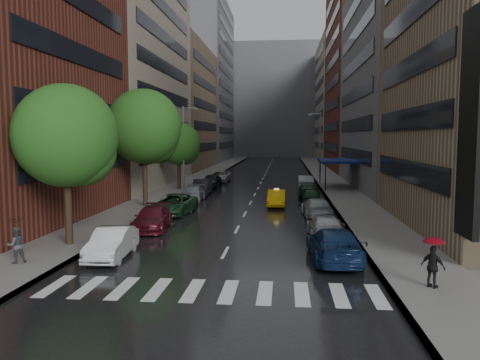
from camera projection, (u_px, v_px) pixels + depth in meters
name	position (u px, v px, depth m)	size (l,w,h in m)	color
ground	(213.00, 276.00, 20.07)	(220.00, 220.00, 0.00)	gray
road	(264.00, 176.00, 69.63)	(14.00, 140.00, 0.01)	black
sidewalk_left	(204.00, 175.00, 70.47)	(4.00, 140.00, 0.15)	gray
sidewalk_right	(325.00, 176.00, 68.77)	(4.00, 140.00, 0.15)	gray
crosswalk	(211.00, 291.00, 18.07)	(13.15, 2.80, 0.01)	silver
buildings_left	(177.00, 76.00, 78.26)	(8.00, 108.00, 38.00)	maroon
buildings_right	(362.00, 78.00, 73.44)	(8.05, 109.10, 36.00)	#937A5B
building_far	(275.00, 101.00, 135.52)	(40.00, 14.00, 32.00)	slate
tree_near	(66.00, 136.00, 24.84)	(5.49, 5.49, 8.74)	#382619
tree_mid	(144.00, 127.00, 38.64)	(6.19, 6.19, 9.87)	#382619
tree_far	(179.00, 144.00, 51.31)	(4.73, 4.73, 7.53)	#382619
taxi	(277.00, 198.00, 39.88)	(1.48, 4.24, 1.40)	#E6A80C
parked_cars_left	(192.00, 193.00, 42.74)	(3.05, 43.51, 1.60)	silver
parked_cars_right	(315.00, 204.00, 36.11)	(2.53, 35.84, 1.61)	#10244B
ped_black_umbrella	(16.00, 237.00, 21.41)	(1.04, 1.02, 2.09)	#424246
ped_red_umbrella	(433.00, 258.00, 17.92)	(0.96, 0.96, 2.01)	black
street_lamp_left	(184.00, 146.00, 50.08)	(1.74, 0.22, 9.00)	gray
street_lamp_right	(319.00, 144.00, 63.49)	(1.74, 0.22, 9.00)	gray
awning	(337.00, 161.00, 53.62)	(4.00, 8.00, 3.12)	navy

